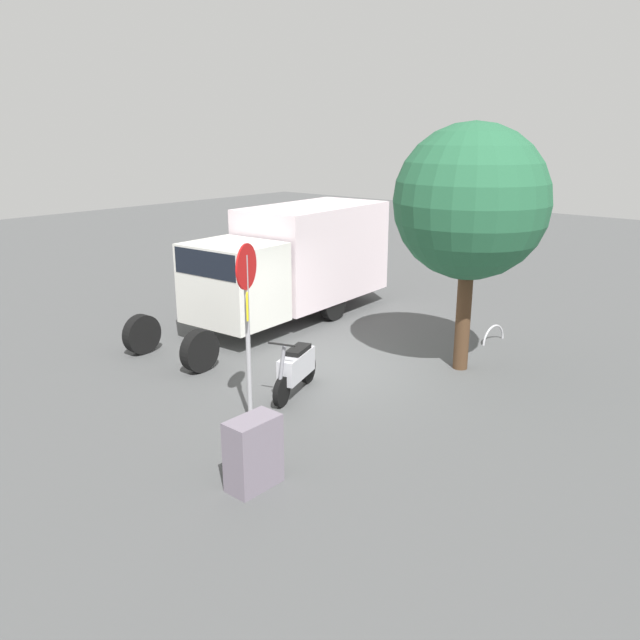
{
  "coord_description": "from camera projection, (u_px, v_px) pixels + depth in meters",
  "views": [
    {
      "loc": [
        9.79,
        7.93,
        4.82
      ],
      "look_at": [
        -0.0,
        -0.43,
        1.0
      ],
      "focal_mm": 35.44,
      "sensor_mm": 36.0,
      "label": 1
    }
  ],
  "objects": [
    {
      "name": "stop_sign",
      "position": [
        247.0,
        306.0,
        10.42
      ],
      "size": [
        0.71,
        0.33,
        3.12
      ],
      "color": "#9E9EA3",
      "rests_on": "ground"
    },
    {
      "name": "box_truck_near",
      "position": [
        292.0,
        259.0,
        16.64
      ],
      "size": [
        7.86,
        2.66,
        2.95
      ],
      "rotation": [
        0.0,
        0.0,
        0.06
      ],
      "color": "black",
      "rests_on": "ground"
    },
    {
      "name": "motorcycle",
      "position": [
        296.0,
        368.0,
        12.05
      ],
      "size": [
        1.75,
        0.79,
        1.2
      ],
      "rotation": [
        0.0,
        0.0,
        0.33
      ],
      "color": "black",
      "rests_on": "ground"
    },
    {
      "name": "bike_rack_hoop",
      "position": [
        493.0,
        342.0,
        15.18
      ],
      "size": [
        0.85,
        0.17,
        0.85
      ],
      "primitive_type": "torus",
      "rotation": [
        1.57,
        0.0,
        -0.14
      ],
      "color": "#B7B7BC",
      "rests_on": "ground"
    },
    {
      "name": "ground_plane",
      "position": [
        335.0,
        369.0,
        13.45
      ],
      "size": [
        60.0,
        60.0,
        0.0
      ],
      "primitive_type": "plane",
      "color": "#4B4C4D"
    },
    {
      "name": "utility_cabinet",
      "position": [
        253.0,
        453.0,
        8.83
      ],
      "size": [
        0.78,
        0.44,
        1.05
      ],
      "primitive_type": "cube",
      "rotation": [
        0.0,
        0.0,
        -0.01
      ],
      "color": "slate",
      "rests_on": "ground"
    },
    {
      "name": "street_tree",
      "position": [
        471.0,
        203.0,
        12.49
      ],
      "size": [
        3.1,
        3.1,
        5.06
      ],
      "color": "#47301E",
      "rests_on": "ground"
    }
  ]
}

